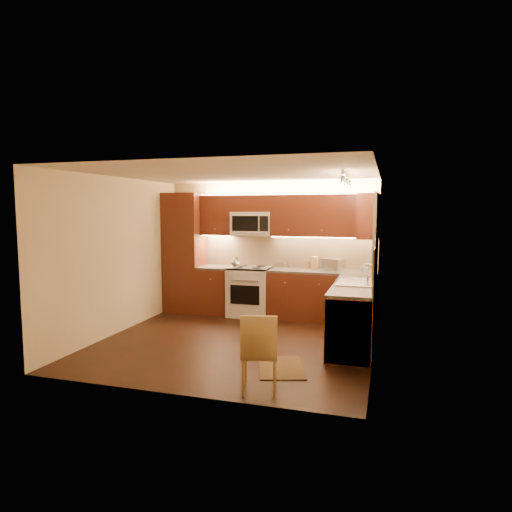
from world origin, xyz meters
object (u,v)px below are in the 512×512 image
(stove, at_px, (250,291))
(soap_bottle, at_px, (364,269))
(microwave, at_px, (252,224))
(sink, at_px, (355,277))
(toaster_oven, at_px, (333,265))
(dining_chair, at_px, (259,352))
(kettle, at_px, (236,262))
(knife_block, at_px, (315,263))

(stove, bearing_deg, soap_bottle, -9.10)
(stove, xyz_separation_m, microwave, (0.00, 0.14, 1.26))
(sink, height_order, toaster_oven, toaster_oven)
(microwave, xyz_separation_m, dining_chair, (1.14, -3.45, -1.28))
(microwave, bearing_deg, sink, -32.21)
(kettle, height_order, knife_block, knife_block)
(soap_bottle, bearing_deg, stove, -176.13)
(stove, distance_m, sink, 2.35)
(soap_bottle, distance_m, dining_chair, 3.18)
(stove, distance_m, knife_block, 1.32)
(sink, height_order, kettle, kettle)
(knife_block, bearing_deg, kettle, -163.61)
(toaster_oven, xyz_separation_m, dining_chair, (-0.38, -3.39, -0.57))
(microwave, height_order, soap_bottle, microwave)
(sink, distance_m, soap_bottle, 0.80)
(toaster_oven, bearing_deg, knife_block, -175.37)
(stove, relative_size, microwave, 1.21)
(sink, relative_size, soap_bottle, 4.18)
(sink, distance_m, toaster_oven, 1.29)
(kettle, bearing_deg, knife_block, 32.26)
(sink, bearing_deg, soap_bottle, 83.44)
(toaster_oven, bearing_deg, microwave, -158.76)
(stove, bearing_deg, microwave, 90.00)
(microwave, height_order, dining_chair, microwave)
(microwave, height_order, knife_block, microwave)
(kettle, relative_size, knife_block, 0.90)
(dining_chair, bearing_deg, knife_block, 75.70)
(sink, xyz_separation_m, toaster_oven, (-0.47, 1.19, 0.03))
(toaster_oven, bearing_deg, soap_bottle, -12.03)
(kettle, xyz_separation_m, dining_chair, (1.35, -3.09, -0.58))
(stove, distance_m, dining_chair, 3.51)
(kettle, bearing_deg, microwave, 75.23)
(sink, bearing_deg, dining_chair, -111.33)
(kettle, relative_size, soap_bottle, 1.00)
(soap_bottle, height_order, dining_chair, soap_bottle)
(microwave, xyz_separation_m, knife_block, (1.18, 0.06, -0.70))
(sink, xyz_separation_m, kettle, (-2.21, 0.90, 0.05))
(toaster_oven, height_order, knife_block, knife_block)
(sink, xyz_separation_m, knife_block, (-0.82, 1.32, 0.04))
(kettle, relative_size, toaster_oven, 0.57)
(kettle, bearing_deg, toaster_oven, 25.22)
(kettle, distance_m, dining_chair, 3.43)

